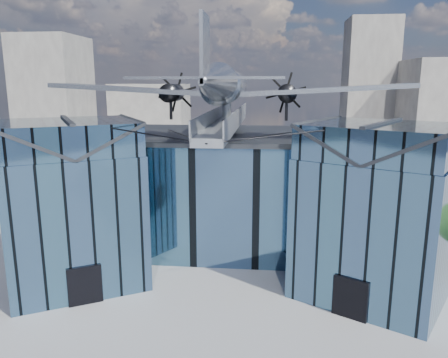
# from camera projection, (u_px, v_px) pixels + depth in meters

# --- Properties ---
(ground_plane) EXTENTS (120.00, 120.00, 0.00)m
(ground_plane) POSITION_uv_depth(u_px,v_px,m) (221.00, 280.00, 32.31)
(ground_plane) COLOR gray
(museum) EXTENTS (32.88, 24.50, 17.60)m
(museum) POSITION_uv_depth(u_px,v_px,m) (229.00, 188.00, 36.76)
(museum) COLOR #426686
(museum) RESTS_ON ground
(bg_towers) EXTENTS (77.00, 24.50, 26.00)m
(bg_towers) POSITION_uv_depth(u_px,v_px,m) (260.00, 107.00, 79.03)
(bg_towers) COLOR gray
(bg_towers) RESTS_ON ground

